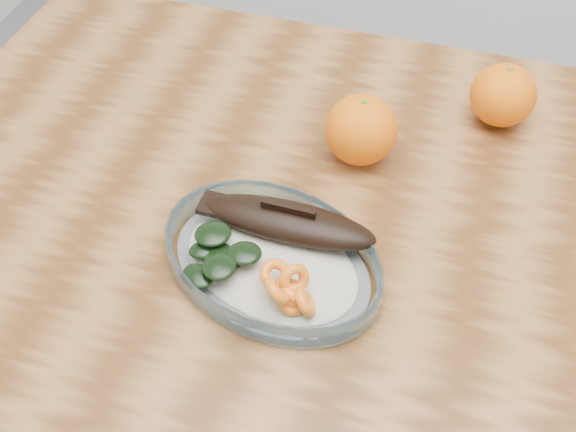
{
  "coord_description": "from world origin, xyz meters",
  "views": [
    {
      "loc": [
        0.05,
        -0.52,
        1.35
      ],
      "look_at": [
        -0.1,
        -0.01,
        0.77
      ],
      "focal_mm": 45.0,
      "sensor_mm": 36.0,
      "label": 1
    }
  ],
  "objects_px": {
    "plated_meal": "(272,257)",
    "orange_right": "(503,95)",
    "orange_left": "(361,130)",
    "dining_table": "(369,297)"
  },
  "relations": [
    {
      "from": "orange_left",
      "to": "plated_meal",
      "type": "bearing_deg",
      "value": -104.09
    },
    {
      "from": "plated_meal",
      "to": "orange_right",
      "type": "distance_m",
      "value": 0.38
    },
    {
      "from": "dining_table",
      "to": "plated_meal",
      "type": "bearing_deg",
      "value": -146.81
    },
    {
      "from": "orange_left",
      "to": "orange_right",
      "type": "xyz_separation_m",
      "value": [
        0.16,
        0.12,
        -0.0
      ]
    },
    {
      "from": "dining_table",
      "to": "orange_right",
      "type": "relative_size",
      "value": 14.54
    },
    {
      "from": "orange_left",
      "to": "orange_right",
      "type": "height_order",
      "value": "orange_left"
    },
    {
      "from": "plated_meal",
      "to": "orange_right",
      "type": "relative_size",
      "value": 6.96
    },
    {
      "from": "plated_meal",
      "to": "orange_left",
      "type": "bearing_deg",
      "value": 94.95
    },
    {
      "from": "dining_table",
      "to": "plated_meal",
      "type": "xyz_separation_m",
      "value": [
        -0.1,
        -0.07,
        0.12
      ]
    },
    {
      "from": "plated_meal",
      "to": "orange_left",
      "type": "relative_size",
      "value": 6.56
    }
  ]
}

